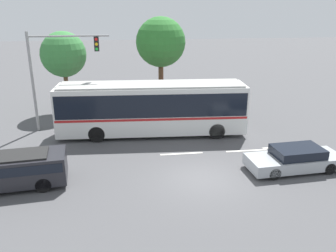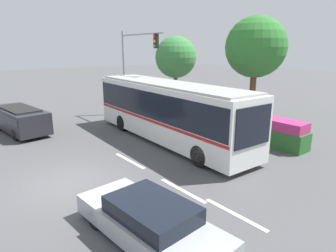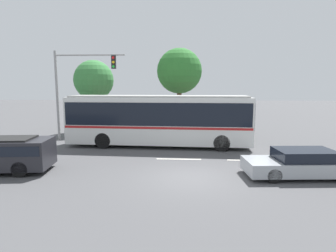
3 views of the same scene
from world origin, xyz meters
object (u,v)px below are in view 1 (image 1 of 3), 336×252
at_px(street_tree_centre, 161,42).
at_px(suv_left_lane, 9,169).
at_px(city_bus, 152,106).
at_px(street_tree_left, 63,55).
at_px(sedan_foreground, 295,159).
at_px(traffic_light_pole, 52,66).

bearing_deg(street_tree_centre, suv_left_lane, -124.28).
xyz_separation_m(city_bus, street_tree_centre, (1.26, 6.11, 3.28)).
bearing_deg(street_tree_left, sedan_foreground, -42.96).
distance_m(city_bus, sedan_foreground, 9.12).
distance_m(suv_left_lane, street_tree_left, 12.40).
distance_m(sedan_foreground, traffic_light_pole, 15.49).
height_order(city_bus, traffic_light_pole, traffic_light_pole).
height_order(city_bus, street_tree_centre, street_tree_centre).
bearing_deg(traffic_light_pole, street_tree_centre, 30.46).
distance_m(city_bus, street_tree_centre, 7.05).
bearing_deg(suv_left_lane, street_tree_centre, -130.43).
bearing_deg(traffic_light_pole, street_tree_left, 87.82).
height_order(sedan_foreground, suv_left_lane, suv_left_lane).
bearing_deg(street_tree_left, suv_left_lane, -94.90).
bearing_deg(city_bus, street_tree_centre, 81.49).
bearing_deg(sedan_foreground, street_tree_centre, -69.96).
bearing_deg(street_tree_left, street_tree_centre, 2.61).
bearing_deg(sedan_foreground, suv_left_lane, -3.95).
xyz_separation_m(sedan_foreground, street_tree_left, (-12.72, 11.84, 3.84)).
distance_m(city_bus, suv_left_lane, 9.35).
height_order(sedan_foreground, traffic_light_pole, traffic_light_pole).
bearing_deg(street_tree_left, traffic_light_pole, -92.18).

